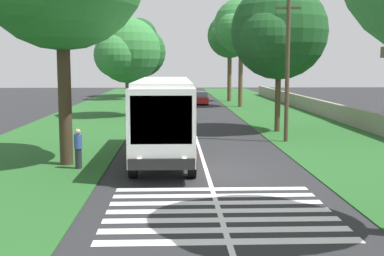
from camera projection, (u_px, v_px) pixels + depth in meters
name	position (u px, v px, depth m)	size (l,w,h in m)	color
ground	(207.00, 173.00, 20.66)	(160.00, 160.00, 0.00)	#262628
grass_verge_left	(76.00, 128.00, 35.24)	(120.00, 8.00, 0.04)	#235623
grass_verge_right	(308.00, 127.00, 35.84)	(120.00, 8.00, 0.04)	#235623
centre_line	(193.00, 128.00, 35.54)	(110.00, 0.16, 0.01)	silver
coach_bus	(164.00, 114.00, 23.43)	(11.16, 2.62, 3.73)	white
zebra_crossing	(219.00, 211.00, 15.29)	(5.85, 6.80, 0.01)	silver
trailing_car_0	(167.00, 109.00, 42.83)	(4.30, 1.78, 1.43)	#145933
trailing_car_1	(170.00, 104.00, 48.68)	(4.30, 1.78, 1.43)	gray
trailing_car_2	(200.00, 98.00, 57.16)	(4.30, 1.78, 1.43)	#B21E1E
trailing_minibus_0	(169.00, 88.00, 64.28)	(6.00, 2.14, 2.53)	#BFB299
roadside_tree_left_0	(138.00, 38.00, 62.79)	(5.53, 4.55, 10.18)	brown
roadside_tree_left_1	(139.00, 54.00, 70.16)	(8.73, 7.04, 9.67)	#4C3826
roadside_tree_left_3	(126.00, 52.00, 42.64)	(6.68, 5.53, 8.36)	brown
roadside_tree_right_0	(229.00, 37.00, 60.65)	(6.37, 5.38, 10.59)	brown
roadside_tree_right_1	(277.00, 34.00, 32.87)	(7.43, 6.26, 9.66)	#4C3826
roadside_tree_right_2	(240.00, 27.00, 52.33)	(6.59, 5.70, 11.25)	brown
utility_pole	(287.00, 68.00, 28.49)	(0.24, 1.40, 8.11)	#473828
roadside_wall	(334.00, 111.00, 40.84)	(70.00, 0.40, 1.29)	gray
pedestrian	(78.00, 148.00, 21.28)	(0.34, 0.34, 1.69)	#26262D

